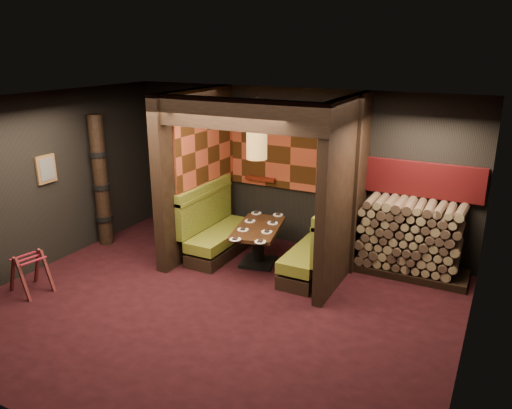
% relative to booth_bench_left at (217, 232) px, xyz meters
% --- Properties ---
extents(floor, '(6.50, 5.50, 0.02)m').
position_rel_booth_bench_left_xyz_m(floor, '(0.96, -1.65, -0.41)').
color(floor, black).
rests_on(floor, ground).
extents(ceiling, '(6.50, 5.50, 0.02)m').
position_rel_booth_bench_left_xyz_m(ceiling, '(0.96, -1.65, 2.46)').
color(ceiling, black).
rests_on(ceiling, ground).
extents(wall_back, '(6.50, 0.02, 2.85)m').
position_rel_booth_bench_left_xyz_m(wall_back, '(0.96, 1.11, 1.02)').
color(wall_back, black).
rests_on(wall_back, ground).
extents(wall_front, '(6.50, 0.02, 2.85)m').
position_rel_booth_bench_left_xyz_m(wall_front, '(0.96, -4.41, 1.02)').
color(wall_front, black).
rests_on(wall_front, ground).
extents(wall_left, '(0.02, 5.50, 2.85)m').
position_rel_booth_bench_left_xyz_m(wall_left, '(-2.30, -1.65, 1.02)').
color(wall_left, black).
rests_on(wall_left, ground).
extents(wall_right, '(0.02, 5.50, 2.85)m').
position_rel_booth_bench_left_xyz_m(wall_right, '(4.22, -1.65, 1.02)').
color(wall_right, black).
rests_on(wall_right, ground).
extents(partition_left, '(0.20, 2.20, 2.85)m').
position_rel_booth_bench_left_xyz_m(partition_left, '(-0.39, -0.00, 1.02)').
color(partition_left, black).
rests_on(partition_left, floor).
extents(partition_right, '(0.15, 2.10, 2.85)m').
position_rel_booth_bench_left_xyz_m(partition_right, '(2.26, 0.05, 1.02)').
color(partition_right, black).
rests_on(partition_right, floor).
extents(header_beam, '(2.85, 0.18, 0.44)m').
position_rel_booth_bench_left_xyz_m(header_beam, '(0.94, -0.95, 2.23)').
color(header_beam, black).
rests_on(header_beam, partition_left).
extents(tapa_back_panel, '(2.40, 0.06, 1.55)m').
position_rel_booth_bench_left_xyz_m(tapa_back_panel, '(0.94, 1.06, 1.42)').
color(tapa_back_panel, '#A43F25').
rests_on(tapa_back_panel, wall_back).
extents(tapa_side_panel, '(0.04, 1.85, 1.45)m').
position_rel_booth_bench_left_xyz_m(tapa_side_panel, '(-0.27, 0.17, 1.45)').
color(tapa_side_panel, '#A43F25').
rests_on(tapa_side_panel, partition_left).
extents(lacquer_shelf, '(0.60, 0.12, 0.07)m').
position_rel_booth_bench_left_xyz_m(lacquer_shelf, '(0.36, 1.00, 0.78)').
color(lacquer_shelf, '#55160C').
rests_on(lacquer_shelf, wall_back).
extents(booth_bench_left, '(0.68, 1.60, 1.14)m').
position_rel_booth_bench_left_xyz_m(booth_bench_left, '(0.00, 0.00, 0.00)').
color(booth_bench_left, black).
rests_on(booth_bench_left, floor).
extents(booth_bench_right, '(0.68, 1.60, 1.14)m').
position_rel_booth_bench_left_xyz_m(booth_bench_right, '(1.89, 0.00, 0.00)').
color(booth_bench_right, black).
rests_on(booth_bench_right, floor).
extents(dining_table, '(0.95, 1.39, 0.67)m').
position_rel_booth_bench_left_xyz_m(dining_table, '(0.86, -0.07, 0.04)').
color(dining_table, black).
rests_on(dining_table, floor).
extents(place_settings, '(0.86, 1.54, 0.03)m').
position_rel_booth_bench_left_xyz_m(place_settings, '(0.86, -0.07, 0.28)').
color(place_settings, white).
rests_on(place_settings, dining_table).
extents(pendant_lamp, '(0.33, 0.33, 1.02)m').
position_rel_booth_bench_left_xyz_m(pendant_lamp, '(0.86, -0.12, 1.65)').
color(pendant_lamp, olive).
rests_on(pendant_lamp, ceiling).
extents(framed_picture, '(0.05, 0.36, 0.46)m').
position_rel_booth_bench_left_xyz_m(framed_picture, '(-2.25, -1.55, 1.22)').
color(framed_picture, brown).
rests_on(framed_picture, wall_left).
extents(luggage_rack, '(0.67, 0.53, 0.66)m').
position_rel_booth_bench_left_xyz_m(luggage_rack, '(-1.72, -2.51, -0.07)').
color(luggage_rack, '#4F1819').
rests_on(luggage_rack, floor).
extents(totem_column, '(0.31, 0.31, 2.40)m').
position_rel_booth_bench_left_xyz_m(totem_column, '(-2.09, -0.55, 0.79)').
color(totem_column, black).
rests_on(totem_column, floor).
extents(firewood_stack, '(1.73, 0.70, 1.22)m').
position_rel_booth_bench_left_xyz_m(firewood_stack, '(3.25, 0.70, 0.21)').
color(firewood_stack, black).
rests_on(firewood_stack, floor).
extents(mosaic_header, '(1.83, 0.10, 0.56)m').
position_rel_booth_bench_left_xyz_m(mosaic_header, '(3.25, 1.03, 1.10)').
color(mosaic_header, maroon).
rests_on(mosaic_header, wall_back).
extents(bay_front_post, '(0.08, 0.08, 2.85)m').
position_rel_booth_bench_left_xyz_m(bay_front_post, '(2.35, 0.31, 1.02)').
color(bay_front_post, black).
rests_on(bay_front_post, floor).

